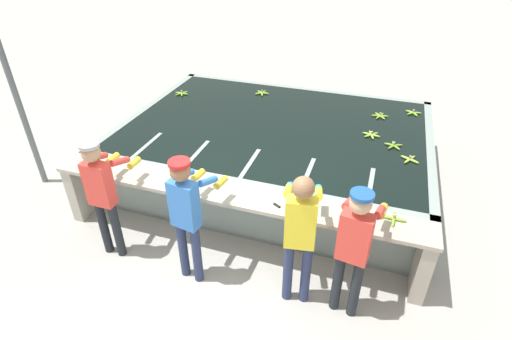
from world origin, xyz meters
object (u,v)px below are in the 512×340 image
Objects in this scene: banana_bunch_floating_2 at (182,93)px; knife_0 at (281,208)px; banana_bunch_floating_4 at (371,135)px; worker_1 at (187,210)px; banana_bunch_floating_6 at (410,159)px; banana_bunch_floating_3 at (413,113)px; banana_bunch_ledge_0 at (394,219)px; banana_bunch_floating_0 at (262,93)px; worker_0 at (102,189)px; banana_bunch_floating_5 at (394,145)px; worker_2 at (300,230)px; worker_3 at (354,243)px; support_post_left at (14,91)px; banana_bunch_floating_1 at (380,116)px.

knife_0 is at bearing -45.63° from banana_bunch_floating_2.
worker_1 is at bearing -123.62° from banana_bunch_floating_4.
banana_bunch_floating_3 is at bearing 88.64° from banana_bunch_floating_6.
banana_bunch_floating_4 is 1.00× the size of banana_bunch_ledge_0.
banana_bunch_floating_0 and banana_bunch_floating_4 have the same top height.
worker_0 is 5.96× the size of banana_bunch_floating_5.
worker_0 is 5.84× the size of banana_bunch_floating_2.
banana_bunch_floating_5 is (0.86, 2.37, -0.09)m from worker_2.
worker_3 is 5.27m from support_post_left.
banana_bunch_floating_2 is at bearing 134.37° from knife_0.
banana_bunch_floating_5 reaches higher than knife_0.
worker_3 is 5.94× the size of banana_bunch_floating_3.
worker_3 reaches higher than banana_bunch_floating_4.
banana_bunch_floating_1 is 1.02× the size of banana_bunch_floating_5.
support_post_left is (-5.14, 0.99, 0.61)m from worker_3.
banana_bunch_floating_4 is 2.04m from banana_bunch_ledge_0.
support_post_left is at bearing -124.51° from banana_bunch_floating_2.
support_post_left is (-4.58, 0.99, 0.58)m from worker_2.
banana_bunch_floating_5 is 1.05× the size of banana_bunch_floating_6.
banana_bunch_floating_6 is at bearing 75.35° from worker_3.
worker_1 is at bearing -138.29° from banana_bunch_floating_6.
worker_3 is 6.23× the size of banana_bunch_floating_6.
banana_bunch_floating_3 is 1.05× the size of banana_bunch_floating_6.
worker_3 is 2.09m from banana_bunch_floating_6.
banana_bunch_ledge_0 is (0.93, 0.61, -0.09)m from worker_2.
worker_0 is 3.00m from worker_3.
banana_bunch_floating_0 is 0.87× the size of knife_0.
banana_bunch_floating_5 and banana_bunch_floating_6 have the same top height.
banana_bunch_ledge_0 is at bearing 17.45° from worker_1.
banana_bunch_floating_4 is (-0.04, 2.61, -0.06)m from worker_3.
worker_2 is 4.72m from support_post_left.
banana_bunch_floating_4 is 0.42m from banana_bunch_floating_5.
worker_1 reaches higher than banana_bunch_floating_2.
banana_bunch_floating_5 is at bearing -101.57° from banana_bunch_floating_3.
banana_bunch_floating_2 is (-3.65, -0.16, 0.00)m from banana_bunch_floating_1.
banana_bunch_floating_2 is at bearing 170.55° from banana_bunch_floating_4.
banana_bunch_floating_2 is (-3.62, 3.20, -0.06)m from worker_3.
worker_2 reaches higher than banana_bunch_floating_4.
worker_1 reaches higher than banana_bunch_floating_4.
banana_bunch_floating_5 is (3.29, 2.39, -0.07)m from worker_0.
worker_2 reaches higher than knife_0.
banana_bunch_floating_1 is (0.04, 3.36, -0.06)m from worker_3.
banana_bunch_floating_3 is at bearing 60.25° from banana_bunch_floating_4.
banana_bunch_floating_5 is (2.13, 2.45, -0.09)m from worker_1.
banana_bunch_floating_4 is at bearing 134.14° from banana_bunch_floating_6.
knife_0 is (-1.40, -1.62, -0.01)m from banana_bunch_floating_6.
banana_bunch_floating_6 is at bearing 49.11° from knife_0.
worker_0 reaches higher than banana_bunch_floating_0.
banana_bunch_floating_1 is at bearing 84.03° from banana_bunch_floating_4.
support_post_left is at bearing 161.99° from worker_1.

